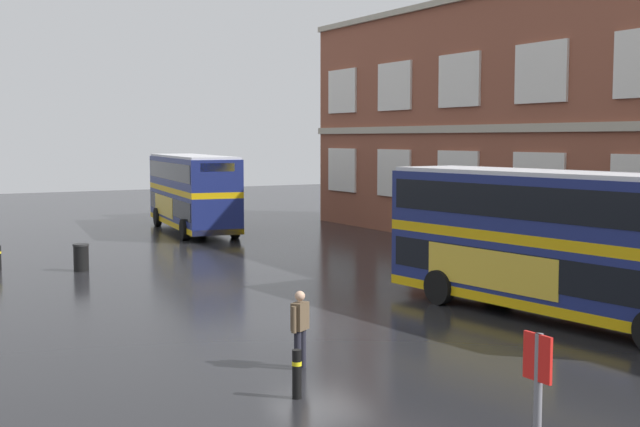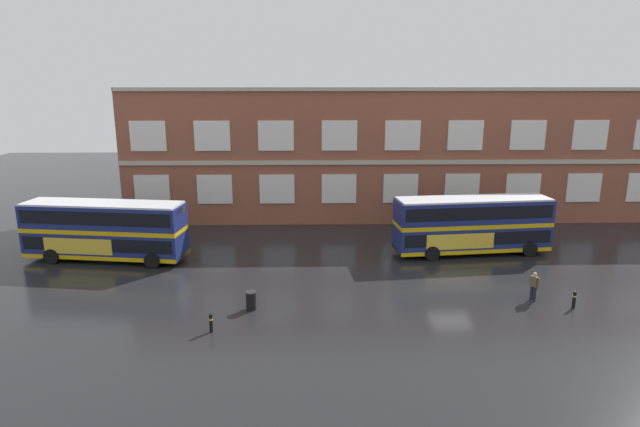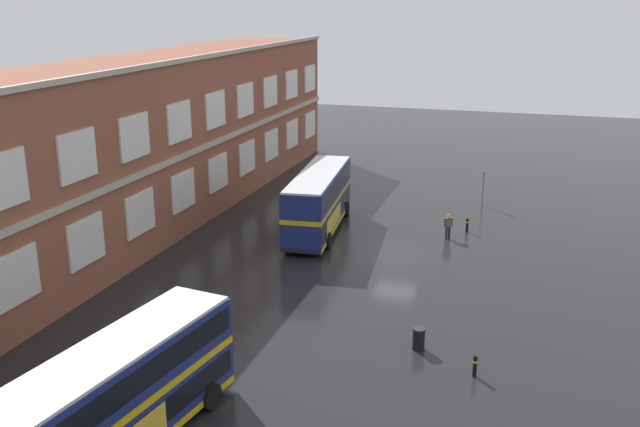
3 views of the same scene
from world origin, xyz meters
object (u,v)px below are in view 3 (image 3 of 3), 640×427
at_px(bus_stand_flag, 483,185).
at_px(station_litter_bin, 419,339).
at_px(safety_bollard_west, 475,366).
at_px(safety_bollard_east, 467,225).
at_px(double_decker_middle, 319,201).
at_px(waiting_passenger, 448,225).
at_px(double_decker_near, 113,400).

distance_m(bus_stand_flag, station_litter_bin, 24.47).
relative_size(safety_bollard_west, safety_bollard_east, 1.00).
height_order(double_decker_middle, waiting_passenger, double_decker_middle).
bearing_deg(bus_stand_flag, waiting_passenger, 170.49).
distance_m(double_decker_near, bus_stand_flag, 36.48).
xyz_separation_m(double_decker_middle, safety_bollard_east, (2.84, -9.63, -1.66)).
relative_size(double_decker_middle, safety_bollard_east, 11.80).
bearing_deg(waiting_passenger, safety_bollard_east, -29.83).
bearing_deg(station_litter_bin, safety_bollard_east, -0.67).
distance_m(station_litter_bin, safety_bollard_east, 17.66).
height_order(double_decker_near, safety_bollard_west, double_decker_near).
bearing_deg(safety_bollard_west, waiting_passenger, 11.30).
bearing_deg(waiting_passenger, double_decker_middle, 96.72).
bearing_deg(waiting_passenger, safety_bollard_west, -168.70).
bearing_deg(bus_stand_flag, safety_bollard_east, 176.69).
bearing_deg(double_decker_near, double_decker_middle, 1.89).
height_order(bus_stand_flag, safety_bollard_east, bus_stand_flag).
relative_size(double_decker_near, double_decker_middle, 1.00).
bearing_deg(bus_stand_flag, safety_bollard_west, -175.49).
relative_size(double_decker_near, station_litter_bin, 10.93).
bearing_deg(double_decker_middle, waiting_passenger, -83.28).
height_order(double_decker_middle, safety_bollard_west, double_decker_middle).
distance_m(double_decker_middle, safety_bollard_east, 10.17).
xyz_separation_m(double_decker_near, double_decker_middle, (25.68, 0.85, 0.00)).
bearing_deg(double_decker_near, safety_bollard_east, -17.11).
bearing_deg(safety_bollard_east, waiting_passenger, 150.17).
relative_size(waiting_passenger, bus_stand_flag, 0.63).
height_order(double_decker_middle, safety_bollard_east, double_decker_middle).
bearing_deg(station_litter_bin, bus_stand_flag, -1.40).
xyz_separation_m(waiting_passenger, station_litter_bin, (-15.83, -0.84, -0.41)).
xyz_separation_m(double_decker_near, station_litter_bin, (10.86, -8.58, -1.63)).
xyz_separation_m(station_litter_bin, safety_bollard_east, (17.66, -0.21, -0.03)).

